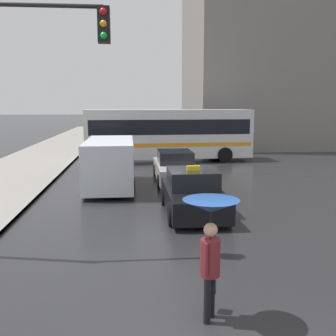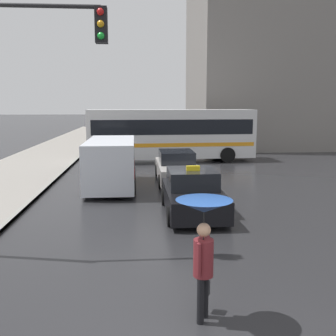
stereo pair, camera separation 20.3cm
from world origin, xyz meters
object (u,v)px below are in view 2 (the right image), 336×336
city_bus (171,133)px  pedestrian_with_umbrella (204,229)px  traffic_light (9,77)px  taxi (193,194)px  ambulance_van (111,161)px  sedan_red (177,168)px

city_bus → pedestrian_with_umbrella: size_ratio=5.11×
traffic_light → pedestrian_with_umbrella: bearing=-40.5°
taxi → ambulance_van: ambulance_van is taller
sedan_red → traffic_light: bearing=61.7°
pedestrian_with_umbrella → ambulance_van: bearing=40.9°
sedan_red → traffic_light: traffic_light is taller
taxi → pedestrian_with_umbrella: size_ratio=1.96×
taxi → ambulance_van: size_ratio=0.79×
pedestrian_with_umbrella → traffic_light: (-3.98, 3.39, 2.64)m
taxi → city_bus: size_ratio=0.38×
taxi → city_bus: bearing=-91.7°
ambulance_van → pedestrian_with_umbrella: ambulance_van is taller
ambulance_van → traffic_light: (-1.77, -7.64, 3.06)m
sedan_red → pedestrian_with_umbrella: size_ratio=2.27×
taxi → ambulance_van: (-2.97, 4.41, 0.51)m
sedan_red → pedestrian_with_umbrella: 12.32m
sedan_red → city_bus: city_bus is taller
pedestrian_with_umbrella → traffic_light: size_ratio=0.34×
city_bus → pedestrian_with_umbrella: bearing=173.4°
city_bus → traffic_light: size_ratio=1.75×
traffic_light → ambulance_van: bearing=76.9°
sedan_red → traffic_light: 10.69m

